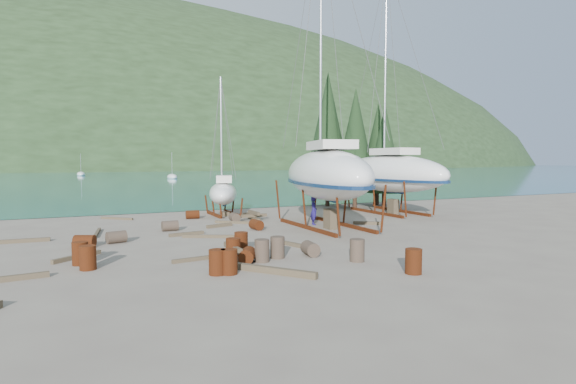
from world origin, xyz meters
name	(u,v)px	position (x,y,z in m)	size (l,w,h in m)	color
ground	(275,242)	(0.00, 0.00, 0.00)	(600.00, 600.00, 0.00)	#695D52
bay_water	(92,166)	(0.00, 315.00, 0.01)	(700.00, 700.00, 0.00)	#175D73
far_hill	(92,166)	(0.00, 320.00, 0.00)	(800.00, 360.00, 110.00)	black
far_house_center	(48,163)	(-20.00, 190.00, 2.92)	(6.60, 5.60, 5.60)	beige
far_house_right	(171,163)	(30.00, 190.00, 2.92)	(6.60, 5.60, 5.60)	beige
cypress_near_right	(355,139)	(12.50, 12.00, 5.79)	(3.60, 3.60, 10.00)	black
cypress_mid_right	(385,149)	(14.00, 10.00, 4.92)	(3.06, 3.06, 8.50)	black
cypress_back_left	(328,129)	(11.00, 14.00, 6.66)	(4.14, 4.14, 11.50)	black
cypress_far_right	(378,146)	(15.50, 13.00, 5.21)	(3.24, 3.24, 9.00)	black
moored_boat_mid	(172,177)	(10.00, 80.00, 0.39)	(2.00, 5.00, 6.05)	white
moored_boat_far	(81,174)	(-8.00, 110.00, 0.39)	(2.00, 5.00, 6.05)	white
large_sailboat_near	(325,174)	(4.62, 3.23, 3.16)	(6.51, 12.99, 19.66)	white
large_sailboat_far	(389,173)	(12.61, 7.63, 3.02)	(3.70, 11.79, 18.52)	white
small_sailboat_shore	(223,193)	(0.86, 11.45, 1.65)	(3.75, 6.50, 9.93)	white
worker	(314,211)	(4.50, 4.44, 0.87)	(0.63, 0.42, 1.74)	#1B1356
drum_0	(88,258)	(-8.32, -2.14, 0.44)	(0.58, 0.58, 0.88)	#5D2E10
drum_1	(310,249)	(0.11, -3.41, 0.29)	(0.58, 0.58, 0.88)	#2D2823
drum_2	(85,241)	(-8.38, 2.47, 0.29)	(0.58, 0.58, 0.88)	#5D2E10
drum_3	(217,262)	(-4.27, -4.81, 0.44)	(0.58, 0.58, 0.88)	#5D2E10
drum_4	(193,215)	(-1.60, 10.46, 0.29)	(0.58, 0.58, 0.88)	#5D2E10
drum_5	(262,251)	(-2.13, -3.61, 0.44)	(0.58, 0.58, 0.88)	#2D2823
drum_6	(256,225)	(0.60, 4.11, 0.29)	(0.58, 0.58, 0.88)	#5D2E10
drum_7	(413,261)	(1.98, -7.59, 0.44)	(0.58, 0.58, 0.88)	#5D2E10
drum_8	(80,253)	(-8.57, -1.18, 0.44)	(0.58, 0.58, 0.88)	#5D2E10
drum_9	(170,226)	(-3.96, 5.75, 0.29)	(0.58, 0.58, 0.88)	#2D2823
drum_10	(241,242)	(-2.28, -1.56, 0.44)	(0.58, 0.58, 0.88)	#5D2E10
drum_11	(235,217)	(0.50, 7.78, 0.29)	(0.58, 0.58, 0.88)	#2D2823
drum_12	(248,255)	(-2.71, -3.56, 0.29)	(0.58, 0.58, 0.88)	#5D2E10
drum_13	(229,262)	(-3.88, -4.92, 0.44)	(0.58, 0.58, 0.88)	#5D2E10
drum_14	(233,249)	(-3.07, -2.89, 0.44)	(0.58, 0.58, 0.88)	#5D2E10
drum_15	(116,237)	(-6.98, 3.05, 0.29)	(0.58, 0.58, 0.88)	#2D2823
drum_16	(277,247)	(-1.31, -3.26, 0.44)	(0.58, 0.58, 0.88)	#2D2823
drum_17	(357,250)	(1.28, -5.13, 0.44)	(0.58, 0.58, 0.88)	#2D2823
timber_0	(117,218)	(-6.30, 12.29, 0.07)	(0.14, 2.50, 0.14)	#4F3F2D
timber_1	(368,223)	(7.60, 3.11, 0.10)	(0.19, 1.83, 0.19)	#4F3F2D
timber_2	(25,241)	(-10.99, 5.08, 0.09)	(0.19, 2.19, 0.19)	#4F3F2D
timber_3	(208,257)	(-3.94, -2.27, 0.07)	(0.15, 2.93, 0.15)	#4F3F2D
timber_4	(187,234)	(-3.45, 3.83, 0.09)	(0.17, 1.91, 0.17)	#4F3F2D
timber_6	(246,214)	(2.41, 10.82, 0.10)	(0.19, 2.15, 0.19)	#4F3F2D
timber_7	(294,245)	(0.36, -1.31, 0.09)	(0.17, 1.46, 0.17)	#4F3F2D
timber_8	(219,226)	(-1.03, 5.99, 0.09)	(0.19, 1.72, 0.19)	#4F3F2D
timber_10	(235,222)	(0.30, 7.00, 0.08)	(0.16, 2.66, 0.16)	#4F3F2D
timber_11	(208,236)	(-2.61, 2.61, 0.08)	(0.15, 2.69, 0.15)	#4F3F2D
timber_12	(77,257)	(-8.69, 0.04, 0.08)	(0.17, 2.25, 0.17)	#4F3F2D
timber_15	(97,233)	(-7.73, 6.25, 0.07)	(0.15, 2.98, 0.15)	#4F3F2D
timber_16	(275,271)	(-2.42, -5.57, 0.11)	(0.23, 3.18, 0.23)	#4F3F2D
timber_pile_fore	(233,253)	(-3.07, -2.84, 0.30)	(1.80, 1.80, 0.60)	#4F3F2D
timber_pile_aft	(254,216)	(1.95, 8.09, 0.30)	(1.80, 1.80, 0.60)	#4F3F2D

